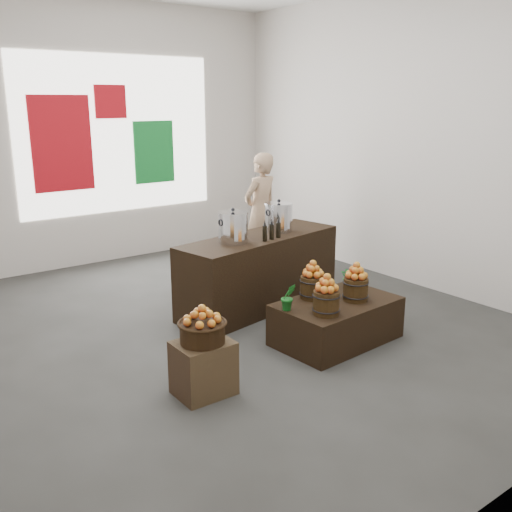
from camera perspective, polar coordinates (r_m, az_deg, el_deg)
ground at (r=6.65m, az=-2.73°, el=-7.00°), size 7.00×7.00×0.00m
back_wall at (r=9.28m, az=-15.39°, el=11.56°), size 6.00×0.04×4.00m
back_opening at (r=9.37m, az=-13.62°, el=11.71°), size 3.20×0.02×2.40m
deco_red_left at (r=9.05m, az=-18.85°, el=10.58°), size 0.90×0.04×1.40m
deco_green_right at (r=9.64m, az=-10.17°, el=10.20°), size 0.70×0.04×1.00m
deco_red_upper at (r=9.31m, az=-14.37°, el=14.73°), size 0.50×0.04×0.50m
crate at (r=5.13m, az=-5.28°, el=-11.09°), size 0.49×0.41×0.49m
wicker_basket at (r=4.99m, az=-5.37°, el=-7.64°), size 0.39×0.39×0.18m
apples_in_basket at (r=4.93m, az=-5.42°, el=-5.81°), size 0.31×0.31×0.16m
display_table at (r=6.23m, az=8.04°, el=-6.45°), size 1.36×0.89×0.46m
apple_bucket_front_left at (r=5.73m, az=7.04°, el=-4.65°), size 0.26×0.26×0.24m
apples_in_bucket_front_left at (r=5.66m, az=7.11°, el=-2.65°), size 0.20×0.20×0.18m
apple_bucket_front_right at (r=6.17m, az=9.93°, el=-3.29°), size 0.26×0.26×0.24m
apples_in_bucket_front_right at (r=6.11m, az=10.02°, el=-1.42°), size 0.20×0.20×0.18m
apple_bucket_rear at (r=6.17m, az=5.66°, el=-3.13°), size 0.26×0.26×0.24m
apples_in_bucket_rear at (r=6.11m, az=5.71°, el=-1.27°), size 0.20×0.20×0.18m
herb_garnish_right at (r=6.56m, az=9.40°, el=-2.04°), size 0.27×0.24×0.27m
herb_garnish_left at (r=5.80m, az=3.26°, el=-4.11°), size 0.19×0.17×0.28m
counter at (r=7.11m, az=0.35°, el=-1.56°), size 2.32×1.09×0.91m
stock_pot_left at (r=6.63m, az=-2.32°, el=2.80°), size 0.34×0.34×0.34m
stock_pot_center at (r=7.22m, az=2.28°, el=3.83°), size 0.34×0.34×0.34m
oil_cruets at (r=6.82m, az=1.74°, el=2.76°), size 0.25×0.10×0.25m
shopper at (r=8.69m, az=0.46°, el=4.48°), size 0.71×0.54×1.77m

